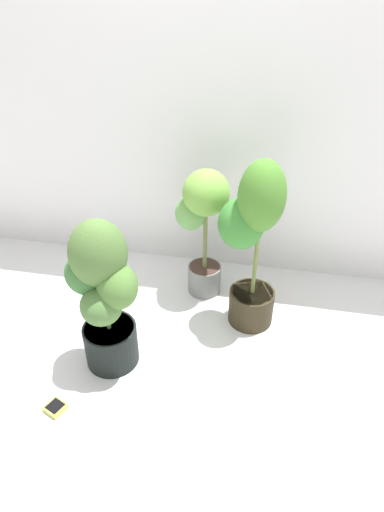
# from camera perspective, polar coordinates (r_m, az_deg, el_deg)

# --- Properties ---
(ground_plane) EXTENTS (8.00, 8.00, 0.00)m
(ground_plane) POSITION_cam_1_polar(r_m,az_deg,el_deg) (2.25, -2.12, -12.88)
(ground_plane) COLOR silver
(ground_plane) RESTS_ON ground
(mylar_back_wall) EXTENTS (3.20, 0.01, 2.00)m
(mylar_back_wall) POSITION_cam_1_polar(r_m,az_deg,el_deg) (2.45, 2.02, 19.09)
(mylar_back_wall) COLOR silver
(mylar_back_wall) RESTS_ON ground
(potted_plant_front_left) EXTENTS (0.42, 0.33, 0.79)m
(potted_plant_front_left) POSITION_cam_1_polar(r_m,az_deg,el_deg) (1.98, -11.35, -4.75)
(potted_plant_front_left) COLOR black
(potted_plant_front_left) RESTS_ON ground
(potted_plant_back_right) EXTENTS (0.36, 0.30, 0.92)m
(potted_plant_back_right) POSITION_cam_1_polar(r_m,az_deg,el_deg) (2.15, 7.81, 2.49)
(potted_plant_back_right) COLOR #312917
(potted_plant_back_right) RESTS_ON ground
(potted_plant_back_center) EXTENTS (0.34, 0.29, 0.76)m
(potted_plant_back_center) POSITION_cam_1_polar(r_m,az_deg,el_deg) (2.37, 1.35, 4.65)
(potted_plant_back_center) COLOR gray
(potted_plant_back_center) RESTS_ON ground
(hygrometer_box) EXTENTS (0.11, 0.11, 0.03)m
(hygrometer_box) POSITION_cam_1_polar(r_m,az_deg,el_deg) (2.13, -17.19, -18.18)
(hygrometer_box) COLOR #CBC84D
(hygrometer_box) RESTS_ON ground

